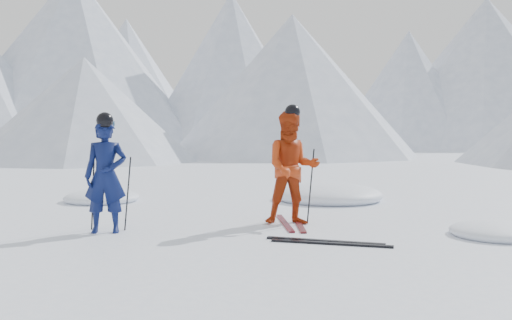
# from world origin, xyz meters

# --- Properties ---
(ground) EXTENTS (160.00, 160.00, 0.00)m
(ground) POSITION_xyz_m (0.00, 0.00, 0.00)
(ground) COLOR white
(ground) RESTS_ON ground
(mountain_range) EXTENTS (106.15, 62.94, 15.53)m
(mountain_range) POSITION_xyz_m (5.71, 35.31, 6.72)
(mountain_range) COLOR #B2BCD1
(mountain_range) RESTS_ON ground
(skier_blue) EXTENTS (0.74, 0.59, 1.77)m
(skier_blue) POSITION_xyz_m (-3.48, -0.61, 0.88)
(skier_blue) COLOR #0B1443
(skier_blue) RESTS_ON ground
(skier_red) EXTENTS (1.08, 0.93, 1.93)m
(skier_red) POSITION_xyz_m (-0.73, 0.70, 0.96)
(skier_red) COLOR #B0320E
(skier_red) RESTS_ON ground
(pole_blue_left) EXTENTS (0.12, 0.08, 1.18)m
(pole_blue_left) POSITION_xyz_m (-3.78, -0.46, 0.59)
(pole_blue_left) COLOR black
(pole_blue_left) RESTS_ON ground
(pole_blue_right) EXTENTS (0.12, 0.07, 1.18)m
(pole_blue_right) POSITION_xyz_m (-3.23, -0.36, 0.59)
(pole_blue_right) COLOR black
(pole_blue_right) RESTS_ON ground
(pole_red_left) EXTENTS (0.13, 0.10, 1.28)m
(pole_red_left) POSITION_xyz_m (-1.03, 0.95, 0.64)
(pole_red_left) COLOR black
(pole_red_left) RESTS_ON ground
(pole_red_right) EXTENTS (0.13, 0.09, 1.28)m
(pole_red_right) POSITION_xyz_m (-0.43, 0.85, 0.64)
(pole_red_right) COLOR black
(pole_red_right) RESTS_ON ground
(ski_worn_left) EXTENTS (0.55, 1.66, 0.03)m
(ski_worn_left) POSITION_xyz_m (-0.85, 0.70, 0.01)
(ski_worn_left) COLOR black
(ski_worn_left) RESTS_ON ground
(ski_worn_right) EXTENTS (0.43, 1.68, 0.03)m
(ski_worn_right) POSITION_xyz_m (-0.61, 0.70, 0.01)
(ski_worn_right) COLOR black
(ski_worn_right) RESTS_ON ground
(ski_loose_a) EXTENTS (1.70, 0.28, 0.03)m
(ski_loose_a) POSITION_xyz_m (-0.08, -0.70, 0.01)
(ski_loose_a) COLOR black
(ski_loose_a) RESTS_ON ground
(ski_loose_b) EXTENTS (1.70, 0.22, 0.03)m
(ski_loose_b) POSITION_xyz_m (0.02, -0.85, 0.01)
(ski_loose_b) COLOR black
(ski_loose_b) RESTS_ON ground
(snow_lumps) EXTENTS (10.37, 7.70, 0.54)m
(snow_lumps) POSITION_xyz_m (-0.85, 3.14, 0.00)
(snow_lumps) COLOR white
(snow_lumps) RESTS_ON ground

